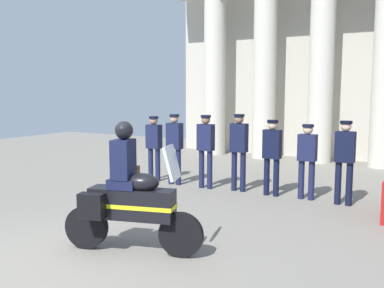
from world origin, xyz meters
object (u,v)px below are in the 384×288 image
(officer_in_row_1, at_px, (175,143))
(officer_in_row_4, at_px, (272,151))
(briefcase_on_ground, at_px, (135,173))
(motorcycle_with_rider, at_px, (127,198))
(officer_in_row_2, at_px, (206,145))
(officer_in_row_3, at_px, (239,146))
(officer_in_row_0, at_px, (154,143))
(officer_in_row_5, at_px, (307,155))
(officer_in_row_6, at_px, (345,156))

(officer_in_row_1, bearing_deg, officer_in_row_4, -177.50)
(briefcase_on_ground, bearing_deg, motorcycle_with_rider, -53.83)
(officer_in_row_2, distance_m, officer_in_row_4, 1.61)
(officer_in_row_4, bearing_deg, motorcycle_with_rider, 82.10)
(officer_in_row_2, height_order, officer_in_row_3, officer_in_row_3)
(motorcycle_with_rider, bearing_deg, officer_in_row_0, 104.73)
(officer_in_row_1, distance_m, officer_in_row_3, 1.67)
(officer_in_row_1, bearing_deg, officer_in_row_5, -177.03)
(officer_in_row_2, relative_size, briefcase_on_ground, 4.87)
(officer_in_row_5, relative_size, briefcase_on_ground, 4.49)
(officer_in_row_1, height_order, officer_in_row_3, officer_in_row_3)
(officer_in_row_3, bearing_deg, officer_in_row_5, -179.18)
(officer_in_row_0, bearing_deg, officer_in_row_1, 170.58)
(officer_in_row_6, xyz_separation_m, briefcase_on_ground, (-5.23, -0.09, -0.84))
(officer_in_row_2, distance_m, officer_in_row_6, 3.16)
(officer_in_row_0, xyz_separation_m, officer_in_row_1, (0.70, -0.13, 0.05))
(officer_in_row_2, xyz_separation_m, officer_in_row_4, (1.61, 0.08, -0.04))
(officer_in_row_2, height_order, officer_in_row_6, officer_in_row_2)
(officer_in_row_5, bearing_deg, officer_in_row_1, 2.97)
(officer_in_row_5, height_order, briefcase_on_ground, officer_in_row_5)
(officer_in_row_4, distance_m, officer_in_row_6, 1.55)
(officer_in_row_2, bearing_deg, motorcycle_with_rider, 103.58)
(officer_in_row_1, distance_m, officer_in_row_2, 0.87)
(officer_in_row_6, bearing_deg, officer_in_row_5, -5.36)
(officer_in_row_1, relative_size, officer_in_row_2, 1.00)
(officer_in_row_1, xyz_separation_m, officer_in_row_4, (2.48, 0.08, -0.04))
(officer_in_row_1, relative_size, motorcycle_with_rider, 0.85)
(officer_in_row_0, xyz_separation_m, motorcycle_with_rider, (2.54, -4.33, -0.19))
(officer_in_row_3, relative_size, briefcase_on_ground, 4.97)
(officer_in_row_1, height_order, officer_in_row_4, officer_in_row_1)
(officer_in_row_4, bearing_deg, officer_in_row_0, -0.15)
(briefcase_on_ground, bearing_deg, officer_in_row_6, 1.01)
(officer_in_row_1, distance_m, officer_in_row_6, 4.03)
(motorcycle_with_rider, bearing_deg, officer_in_row_5, 56.35)
(officer_in_row_0, relative_size, briefcase_on_ground, 4.64)
(officer_in_row_3, height_order, officer_in_row_5, officer_in_row_3)
(officer_in_row_2, distance_m, officer_in_row_5, 2.38)
(officer_in_row_2, relative_size, officer_in_row_3, 0.98)
(officer_in_row_6, height_order, motorcycle_with_rider, motorcycle_with_rider)
(officer_in_row_4, relative_size, officer_in_row_6, 0.98)
(officer_in_row_6, relative_size, briefcase_on_ground, 4.79)
(officer_in_row_2, height_order, briefcase_on_ground, officer_in_row_2)
(officer_in_row_6, bearing_deg, officer_in_row_0, -0.27)
(officer_in_row_5, distance_m, officer_in_row_6, 0.79)
(officer_in_row_2, relative_size, officer_in_row_5, 1.08)
(officer_in_row_5, distance_m, motorcycle_with_rider, 4.56)
(officer_in_row_4, xyz_separation_m, briefcase_on_ground, (-3.69, -0.12, -0.81))
(officer_in_row_0, relative_size, officer_in_row_6, 0.97)
(officer_in_row_2, bearing_deg, officer_in_row_3, -170.10)
(officer_in_row_2, relative_size, officer_in_row_4, 1.04)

